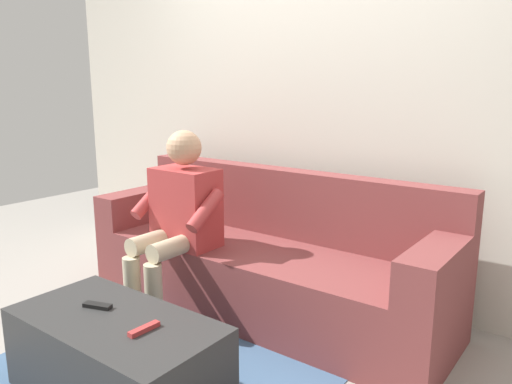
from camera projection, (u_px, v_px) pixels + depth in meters
name	position (u px, v px, depth m)	size (l,w,h in m)	color
ground_plane	(184.00, 356.00, 2.54)	(8.00, 8.00, 0.00)	gray
back_wall	(313.00, 101.00, 3.25)	(4.71, 0.06, 2.52)	beige
couch	(266.00, 263.00, 3.04)	(2.28, 0.73, 0.84)	brown
coffee_table	(117.00, 357.00, 2.19)	(0.98, 0.50, 0.38)	#2D2D2D
person_solo_seated	(178.00, 213.00, 2.93)	(0.54, 0.53, 1.11)	#B23838
remote_red	(144.00, 329.00, 2.03)	(0.14, 0.03, 0.02)	#B73333
remote_black	(97.00, 306.00, 2.24)	(0.13, 0.04, 0.02)	black
floor_rug	(144.00, 380.00, 2.33)	(1.54, 1.61, 0.01)	#426084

